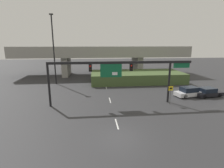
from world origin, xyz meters
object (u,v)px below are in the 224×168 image
Objects in this scene: parked_sedan_mid_right at (208,92)px; signal_gantry at (119,69)px; parked_sedan_near_right at (190,92)px; speed_limit_sign at (170,92)px; highway_light_pole_near at (54,48)px.

signal_gantry is at bearing 179.82° from parked_sedan_mid_right.
parked_sedan_near_right is at bearing 166.31° from parked_sedan_mid_right.
signal_gantry is 14.94m from parked_sedan_mid_right.
speed_limit_sign is 5.64m from parked_sedan_near_right.
speed_limit_sign is 0.53× the size of parked_sedan_near_right.
highway_light_pole_near is 2.76× the size of parked_sedan_near_right.
highway_light_pole_near is 2.97× the size of parked_sedan_mid_right.
signal_gantry is 1.41× the size of highway_light_pole_near.
parked_sedan_mid_right is at bearing 21.49° from speed_limit_sign.
parked_sedan_mid_right is (25.16, -11.28, -6.45)m from highway_light_pole_near.
parked_sedan_near_right is at bearing 34.85° from speed_limit_sign.
speed_limit_sign is at bearing -7.28° from signal_gantry.
speed_limit_sign reaches higher than parked_sedan_mid_right.
signal_gantry is at bearing -178.71° from parked_sedan_near_right.
parked_sedan_near_right is 2.84m from parked_sedan_mid_right.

